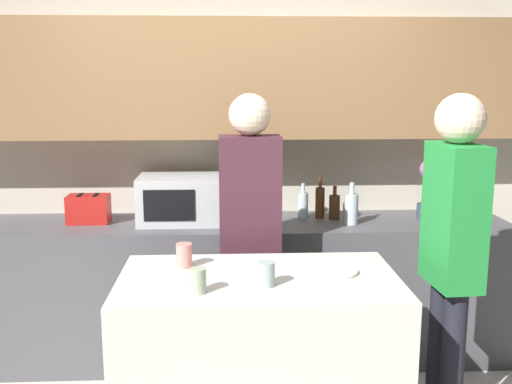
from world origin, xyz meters
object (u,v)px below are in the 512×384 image
potted_plant (429,189)px  plate_on_island (330,271)px  bottle_3 (351,208)px  person_center (453,243)px  toaster (89,209)px  microwave (180,199)px  cup_1 (198,281)px  cup_2 (184,255)px  bottle_2 (334,207)px  cup_0 (266,274)px  person_left (250,219)px  bottle_0 (303,204)px  bottle_1 (320,202)px

potted_plant → plate_on_island: 1.39m
bottle_3 → person_center: (0.28, -0.97, 0.04)m
toaster → microwave: bearing=-0.2°
plate_on_island → cup_1: bearing=-158.0°
potted_plant → cup_2: size_ratio=3.41×
plate_on_island → person_center: bearing=1.5°
toaster → cup_2: (0.68, -0.99, -0.02)m
bottle_2 → cup_0: size_ratio=2.06×
plate_on_island → cup_0: size_ratio=2.41×
plate_on_island → cup_0: (-0.31, -0.17, 0.05)m
bottle_2 → cup_1: bottle_2 is taller
person_left → bottle_0: bearing=-123.1°
cup_1 → person_left: size_ratio=0.06×
plate_on_island → person_center: 0.60m
microwave → toaster: (-0.58, 0.00, -0.06)m
bottle_3 → cup_2: bottle_3 is taller
bottle_3 → cup_0: bottle_3 is taller
microwave → bottle_2: microwave is taller
toaster → potted_plant: (2.20, -0.00, 0.11)m
plate_on_island → person_center: size_ratio=0.15×
toaster → bottle_1: (1.50, 0.07, 0.02)m
cup_2 → person_center: 1.28m
potted_plant → person_left: size_ratio=0.23×
toaster → potted_plant: bearing=-0.0°
plate_on_island → bottle_0: bearing=89.1°
microwave → bottle_0: size_ratio=2.26×
cup_0 → cup_1: 0.30m
microwave → toaster: 0.59m
bottle_0 → cup_0: (-0.33, -1.36, -0.02)m
cup_0 → bottle_0: bearing=76.2°
microwave → person_center: 1.75m
microwave → cup_2: microwave is taller
bottle_1 → person_center: person_center is taller
cup_0 → bottle_1: bearing=71.7°
microwave → bottle_3: microwave is taller
bottle_1 → cup_2: bottle_1 is taller
bottle_3 → cup_2: bearing=-138.7°
microwave → bottle_0: bearing=6.2°
bottle_0 → cup_1: size_ratio=2.13×
plate_on_island → person_left: person_left is taller
bottle_3 → plate_on_island: bearing=-107.0°
person_center → toaster: bearing=57.0°
potted_plant → cup_1: bearing=-136.9°
bottle_0 → bottle_2: size_ratio=1.03×
bottle_2 → bottle_3: 0.16m
plate_on_island → cup_0: cup_0 is taller
cup_2 → person_center: (1.28, -0.10, 0.07)m
bottle_0 → plate_on_island: bottle_0 is taller
toaster → cup_0: 1.66m
person_left → plate_on_island: bearing=120.2°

